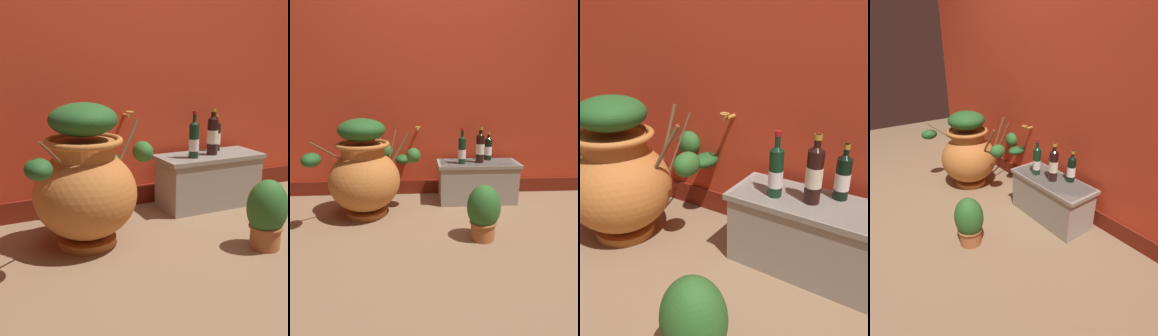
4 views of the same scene
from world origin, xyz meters
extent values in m
plane|color=#896B4C|center=(0.00, 0.00, 0.00)|extent=(7.00, 7.00, 0.00)
cube|color=red|center=(0.00, 1.20, 1.30)|extent=(4.40, 0.20, 2.60)
cube|color=maroon|center=(0.00, 1.10, 0.07)|extent=(4.40, 0.02, 0.14)
cylinder|color=#B28433|center=(-0.14, 1.05, 0.67)|extent=(0.02, 0.10, 0.02)
torus|color=#B28433|center=(-0.14, 1.00, 0.70)|extent=(0.06, 0.06, 0.01)
cylinder|color=#C17033|center=(-0.59, 0.59, 0.02)|extent=(0.34, 0.34, 0.04)
ellipsoid|color=#C17033|center=(-0.59, 0.59, 0.30)|extent=(0.59, 0.59, 0.51)
cylinder|color=#C17033|center=(-0.59, 0.59, 0.54)|extent=(0.34, 0.34, 0.12)
torus|color=#C17033|center=(-0.59, 0.59, 0.61)|extent=(0.43, 0.43, 0.04)
cylinder|color=brown|center=(-0.39, 0.89, 0.51)|extent=(0.10, 0.14, 0.36)
ellipsoid|color=#235623|center=(-0.29, 1.02, 0.38)|extent=(0.14, 0.19, 0.09)
cylinder|color=brown|center=(-0.29, 0.67, 0.57)|extent=(0.16, 0.06, 0.26)
ellipsoid|color=#2D6628|center=(-0.18, 0.70, 0.49)|extent=(0.12, 0.16, 0.13)
cylinder|color=brown|center=(-0.51, 0.93, 0.55)|extent=(0.05, 0.14, 0.35)
ellipsoid|color=#2D6628|center=(-0.47, 1.08, 0.45)|extent=(0.16, 0.13, 0.16)
cylinder|color=brown|center=(-0.82, 0.38, 0.60)|extent=(0.16, 0.20, 0.18)
ellipsoid|color=#235623|center=(-0.90, 0.30, 0.55)|extent=(0.13, 0.17, 0.10)
ellipsoid|color=#235623|center=(-0.59, 0.59, 0.72)|extent=(0.38, 0.38, 0.18)
cube|color=#9E9384|center=(0.42, 0.86, 0.19)|extent=(0.72, 0.31, 0.38)
cube|color=gray|center=(0.42, 0.86, 0.37)|extent=(0.76, 0.33, 0.03)
cylinder|color=black|center=(0.53, 0.96, 0.48)|extent=(0.07, 0.07, 0.20)
cone|color=black|center=(0.53, 0.96, 0.59)|extent=(0.07, 0.07, 0.04)
cylinder|color=black|center=(0.53, 0.96, 0.62)|extent=(0.02, 0.02, 0.07)
cylinder|color=#B7932D|center=(0.53, 0.96, 0.64)|extent=(0.03, 0.03, 0.02)
cylinder|color=silver|center=(0.53, 0.96, 0.47)|extent=(0.07, 0.07, 0.08)
cylinder|color=black|center=(0.26, 0.82, 0.50)|extent=(0.07, 0.07, 0.23)
cone|color=black|center=(0.26, 0.82, 0.62)|extent=(0.07, 0.07, 0.04)
cylinder|color=black|center=(0.26, 0.82, 0.66)|extent=(0.03, 0.03, 0.09)
cylinder|color=maroon|center=(0.26, 0.82, 0.69)|extent=(0.03, 0.03, 0.02)
cylinder|color=silver|center=(0.26, 0.82, 0.47)|extent=(0.07, 0.07, 0.08)
cylinder|color=black|center=(0.43, 0.85, 0.51)|extent=(0.08, 0.08, 0.25)
cone|color=black|center=(0.43, 0.85, 0.65)|extent=(0.08, 0.08, 0.04)
cylinder|color=black|center=(0.43, 0.85, 0.67)|extent=(0.03, 0.03, 0.08)
cylinder|color=#B7932D|center=(0.43, 0.85, 0.70)|extent=(0.04, 0.04, 0.02)
cylinder|color=beige|center=(0.43, 0.85, 0.51)|extent=(0.08, 0.08, 0.10)
cylinder|color=#B26638|center=(0.31, 0.11, 0.07)|extent=(0.17, 0.17, 0.14)
torus|color=#A45D33|center=(0.31, 0.11, 0.13)|extent=(0.19, 0.19, 0.02)
ellipsoid|color=#2D6628|center=(0.31, 0.11, 0.24)|extent=(0.23, 0.22, 0.32)
camera|label=1|loc=(-1.25, -1.58, 1.03)|focal=44.73mm
camera|label=2|loc=(-0.15, -1.70, 1.00)|focal=30.27mm
camera|label=3|loc=(0.84, -0.53, 1.12)|focal=35.78mm
camera|label=4|loc=(1.86, -0.62, 1.43)|focal=28.62mm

